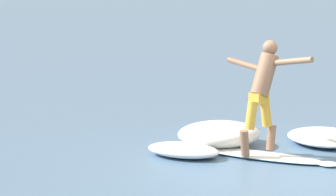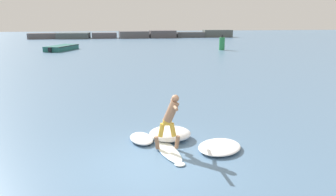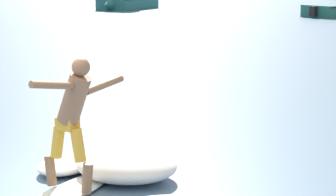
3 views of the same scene
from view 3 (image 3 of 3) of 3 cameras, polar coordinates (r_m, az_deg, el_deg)
surfboard at (r=10.40m, az=-7.23°, el=-6.74°), size 0.91×2.46×0.20m
surfer at (r=10.11m, az=-6.82°, el=-1.03°), size 0.83×1.65×1.74m
wave_foam_at_nose at (r=10.97m, az=-2.97°, el=-4.88°), size 1.57×1.46×0.40m
wave_foam_beside at (r=11.53m, az=-7.18°, el=-4.73°), size 0.95×1.31×0.20m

